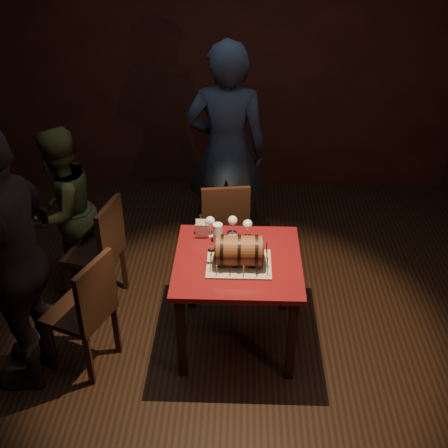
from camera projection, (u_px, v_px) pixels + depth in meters
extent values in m
plane|color=black|center=(215.00, 328.00, 4.46)|extent=(5.00, 5.00, 0.00)
cube|color=black|center=(225.00, 64.00, 5.85)|extent=(5.00, 0.04, 2.80)
cube|color=#4F0D11|center=(238.00, 262.00, 3.99)|extent=(0.90, 0.90, 0.04)
cube|color=black|center=(181.00, 337.00, 3.87)|extent=(0.06, 0.06, 0.71)
cube|color=black|center=(291.00, 340.00, 3.85)|extent=(0.06, 0.06, 0.71)
cube|color=black|center=(191.00, 271.00, 4.52)|extent=(0.06, 0.06, 0.71)
cube|color=black|center=(285.00, 273.00, 4.50)|extent=(0.06, 0.06, 0.71)
cube|color=#A29683|center=(239.00, 264.00, 3.92)|extent=(0.45, 0.35, 0.01)
cylinder|color=brown|center=(239.00, 251.00, 3.86)|extent=(0.32, 0.21, 0.21)
cylinder|color=black|center=(222.00, 250.00, 3.86)|extent=(0.02, 0.23, 0.23)
cylinder|color=black|center=(239.00, 251.00, 3.86)|extent=(0.02, 0.23, 0.23)
cylinder|color=black|center=(256.00, 251.00, 3.86)|extent=(0.02, 0.23, 0.23)
cylinder|color=black|center=(216.00, 250.00, 3.87)|extent=(0.01, 0.20, 0.20)
cylinder|color=black|center=(263.00, 251.00, 3.86)|extent=(0.01, 0.20, 0.20)
cylinder|color=black|center=(213.00, 250.00, 3.87)|extent=(0.04, 0.02, 0.02)
sphere|color=black|center=(210.00, 250.00, 3.87)|extent=(0.03, 0.03, 0.03)
cylinder|color=#D6CB80|center=(217.00, 270.00, 3.78)|extent=(0.01, 0.01, 0.08)
cylinder|color=black|center=(217.00, 265.00, 3.75)|extent=(0.00, 0.00, 0.01)
cylinder|color=black|center=(230.00, 271.00, 3.77)|extent=(0.01, 0.01, 0.08)
cylinder|color=black|center=(230.00, 265.00, 3.75)|extent=(0.00, 0.00, 0.01)
cylinder|color=#D6CB80|center=(243.00, 271.00, 3.77)|extent=(0.01, 0.01, 0.08)
cylinder|color=black|center=(244.00, 266.00, 3.75)|extent=(0.00, 0.00, 0.01)
cylinder|color=black|center=(257.00, 271.00, 3.77)|extent=(0.01, 0.01, 0.08)
cylinder|color=black|center=(257.00, 266.00, 3.75)|extent=(0.00, 0.00, 0.01)
cylinder|color=#D6CB80|center=(268.00, 270.00, 3.78)|extent=(0.01, 0.01, 0.08)
cylinder|color=black|center=(268.00, 265.00, 3.76)|extent=(0.00, 0.00, 0.01)
cylinder|color=black|center=(267.00, 262.00, 3.86)|extent=(0.01, 0.01, 0.08)
cylinder|color=black|center=(268.00, 257.00, 3.84)|extent=(0.00, 0.00, 0.01)
cylinder|color=#D6CB80|center=(267.00, 255.00, 3.94)|extent=(0.01, 0.01, 0.08)
cylinder|color=black|center=(267.00, 249.00, 3.91)|extent=(0.00, 0.00, 0.01)
cylinder|color=black|center=(267.00, 247.00, 4.01)|extent=(0.01, 0.01, 0.08)
cylinder|color=black|center=(267.00, 242.00, 3.99)|extent=(0.00, 0.00, 0.01)
cylinder|color=#D6CB80|center=(254.00, 247.00, 4.02)|extent=(0.01, 0.01, 0.08)
cylinder|color=black|center=(254.00, 242.00, 3.99)|extent=(0.00, 0.00, 0.01)
cylinder|color=black|center=(241.00, 247.00, 4.02)|extent=(0.01, 0.01, 0.08)
cylinder|color=black|center=(241.00, 242.00, 3.99)|extent=(0.00, 0.00, 0.01)
cylinder|color=#D6CB80|center=(229.00, 247.00, 4.02)|extent=(0.01, 0.01, 0.08)
cylinder|color=black|center=(229.00, 241.00, 4.00)|extent=(0.00, 0.00, 0.01)
cylinder|color=black|center=(216.00, 246.00, 4.02)|extent=(0.01, 0.01, 0.08)
cylinder|color=black|center=(216.00, 241.00, 4.00)|extent=(0.00, 0.00, 0.01)
cylinder|color=#D6CB80|center=(212.00, 251.00, 3.97)|extent=(0.01, 0.01, 0.08)
cylinder|color=black|center=(212.00, 246.00, 3.95)|extent=(0.00, 0.00, 0.01)
cylinder|color=black|center=(211.00, 259.00, 3.89)|extent=(0.01, 0.01, 0.08)
cylinder|color=black|center=(211.00, 253.00, 3.87)|extent=(0.00, 0.00, 0.01)
cylinder|color=#D6CB80|center=(210.00, 266.00, 3.82)|extent=(0.01, 0.01, 0.08)
cylinder|color=black|center=(210.00, 261.00, 3.79)|extent=(0.00, 0.00, 0.01)
cylinder|color=silver|center=(210.00, 235.00, 4.24)|extent=(0.06, 0.06, 0.01)
cylinder|color=silver|center=(210.00, 229.00, 4.22)|extent=(0.01, 0.01, 0.09)
sphere|color=silver|center=(210.00, 221.00, 4.18)|extent=(0.07, 0.07, 0.07)
sphere|color=#591114|center=(210.00, 222.00, 4.18)|extent=(0.05, 0.05, 0.05)
cylinder|color=silver|center=(232.00, 234.00, 4.25)|extent=(0.06, 0.06, 0.01)
cylinder|color=silver|center=(233.00, 229.00, 4.23)|extent=(0.01, 0.01, 0.09)
sphere|color=silver|center=(233.00, 220.00, 4.19)|extent=(0.07, 0.07, 0.07)
cylinder|color=silver|center=(247.00, 238.00, 4.21)|extent=(0.06, 0.06, 0.01)
cylinder|color=silver|center=(247.00, 233.00, 4.18)|extent=(0.01, 0.01, 0.09)
sphere|color=silver|center=(248.00, 224.00, 4.14)|extent=(0.07, 0.07, 0.07)
sphere|color=#BF594C|center=(248.00, 225.00, 4.14)|extent=(0.05, 0.05, 0.05)
cylinder|color=silver|center=(218.00, 233.00, 4.13)|extent=(0.07, 0.07, 0.15)
cylinder|color=#9E5414|center=(218.00, 235.00, 4.14)|extent=(0.06, 0.06, 0.11)
cylinder|color=white|center=(218.00, 227.00, 4.11)|extent=(0.06, 0.06, 0.02)
cube|color=black|center=(224.00, 227.00, 4.91)|extent=(0.45, 0.45, 0.04)
cube|color=black|center=(240.00, 237.00, 5.20)|extent=(0.04, 0.04, 0.43)
cube|color=black|center=(203.00, 239.00, 5.17)|extent=(0.04, 0.04, 0.43)
cube|color=black|center=(245.00, 258.00, 4.91)|extent=(0.04, 0.04, 0.43)
cube|color=black|center=(206.00, 261.00, 4.88)|extent=(0.04, 0.04, 0.43)
cube|color=black|center=(226.00, 212.00, 4.63)|extent=(0.40, 0.10, 0.46)
cube|color=black|center=(94.00, 253.00, 4.56)|extent=(0.48, 0.48, 0.04)
cube|color=black|center=(88.00, 262.00, 4.86)|extent=(0.04, 0.04, 0.43)
cube|color=black|center=(69.00, 285.00, 4.58)|extent=(0.04, 0.04, 0.43)
cube|color=black|center=(124.00, 268.00, 4.79)|extent=(0.04, 0.04, 0.43)
cube|color=black|center=(107.00, 292.00, 4.51)|extent=(0.04, 0.04, 0.43)
cube|color=black|center=(111.00, 231.00, 4.39)|extent=(0.13, 0.40, 0.46)
cube|color=black|center=(79.00, 313.00, 3.94)|extent=(0.52, 0.52, 0.04)
cube|color=black|center=(78.00, 317.00, 4.26)|extent=(0.04, 0.04, 0.43)
cube|color=black|center=(49.00, 346.00, 3.99)|extent=(0.04, 0.04, 0.43)
cube|color=black|center=(116.00, 329.00, 4.14)|extent=(0.04, 0.04, 0.43)
cube|color=black|center=(89.00, 360.00, 3.88)|extent=(0.04, 0.04, 0.43)
cube|color=black|center=(96.00, 291.00, 3.75)|extent=(0.19, 0.39, 0.46)
imported|color=#1B2536|center=(227.00, 153.00, 4.92)|extent=(0.74, 0.51, 1.98)
imported|color=#384422|center=(63.00, 211.00, 4.62)|extent=(0.78, 0.86, 1.43)
imported|color=black|center=(13.00, 262.00, 3.60)|extent=(0.50, 1.13, 1.91)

